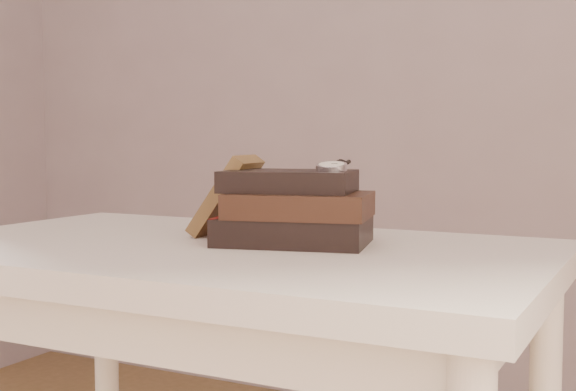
% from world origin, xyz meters
% --- Properties ---
extents(table, '(1.00, 0.60, 0.75)m').
position_xyz_m(table, '(0.00, 0.35, 0.66)').
color(table, beige).
rests_on(table, ground).
extents(book_stack, '(0.26, 0.20, 0.11)m').
position_xyz_m(book_stack, '(0.10, 0.40, 0.80)').
color(book_stack, black).
rests_on(book_stack, table).
extents(journal, '(0.12, 0.10, 0.14)m').
position_xyz_m(journal, '(-0.04, 0.43, 0.82)').
color(journal, '#45301A').
rests_on(journal, table).
extents(pocket_watch, '(0.06, 0.15, 0.02)m').
position_xyz_m(pocket_watch, '(0.16, 0.41, 0.87)').
color(pocket_watch, silver).
rests_on(pocket_watch, book_stack).
extents(eyeglasses, '(0.12, 0.13, 0.05)m').
position_xyz_m(eyeglasses, '(0.00, 0.46, 0.81)').
color(eyeglasses, silver).
rests_on(eyeglasses, book_stack).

